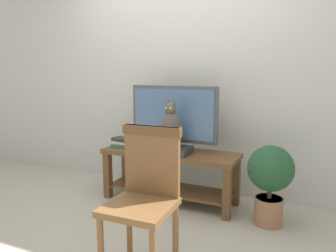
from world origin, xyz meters
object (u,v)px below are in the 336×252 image
Objects in this scene: tv at (174,116)px; media_box at (172,150)px; cat at (172,128)px; potted_plant at (270,177)px; wooden_chair at (145,191)px; book_stack at (123,142)px; tv_stand at (170,167)px.

tv is 0.35m from media_box.
potted_plant is at bearing -1.35° from cat.
tv is 1.33m from wooden_chair.
wooden_chair is (0.35, -1.25, -0.30)m from tv.
tv reaches higher than potted_plant.
cat is 1.97× the size of book_stack.
cat is at bearing -5.67° from book_stack.
tv reaches higher than wooden_chair.
cat reaches higher than potted_plant.
potted_plant is at bearing -3.04° from book_stack.
potted_plant is (0.64, 1.05, -0.14)m from wooden_chair.
cat is 0.63m from book_stack.
wooden_chair reaches higher than media_box.
media_box is at bearing 94.18° from cat.
media_box is (0.06, -0.16, -0.31)m from tv.
wooden_chair is at bearing -121.41° from potted_plant.
book_stack is at bearing 175.66° from media_box.
potted_plant is at bearing -6.38° from tv_stand.
cat is 0.69× the size of potted_plant.
cat is at bearing -71.66° from tv.
tv is 0.62m from book_stack.
potted_plant is (0.93, -0.04, -0.13)m from media_box.
cat is at bearing 178.65° from potted_plant.
tv_stand is 0.43m from cat.
book_stack reaches higher than media_box.
media_box is 0.50× the size of potted_plant.
cat is 0.99m from potted_plant.
tv_stand is at bearing -90.02° from tv.
tv_stand is 0.22m from media_box.
tv reaches higher than book_stack.
wooden_chair is at bearing -75.00° from cat.
book_stack is (-0.59, 0.06, -0.20)m from cat.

